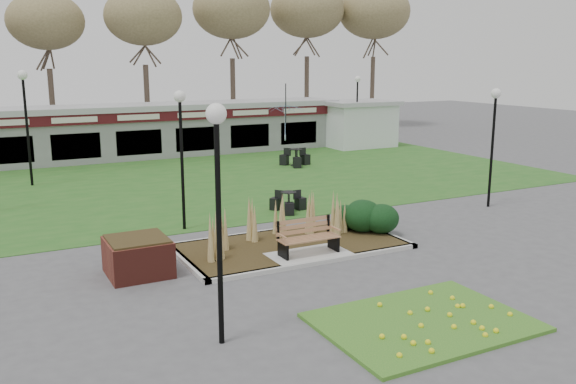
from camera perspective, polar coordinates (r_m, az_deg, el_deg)
name	(u,v)px	position (r m, az deg, el deg)	size (l,w,h in m)	color
ground	(312,260)	(16.46, 2.21, -6.35)	(100.00, 100.00, 0.00)	#515154
lawn	(177,182)	(27.21, -10.34, 0.92)	(34.00, 16.00, 0.02)	#245F1E
flower_bed	(423,321)	(12.91, 12.55, -11.68)	(4.20, 3.00, 0.16)	#2B7020
planting_bed	(327,229)	(18.09, 3.63, -3.45)	(6.75, 3.40, 1.27)	#302613
park_bench	(307,236)	(16.49, 1.80, -4.17)	(1.70, 0.66, 0.93)	#AC744D
brick_planter	(138,256)	(15.68, -13.86, -5.85)	(1.50, 1.50, 0.95)	maroon
food_pavilion	(132,131)	(34.61, -14.36, 5.57)	(24.60, 3.40, 2.90)	gray
service_hut	(358,123)	(38.23, 6.57, 6.42)	(4.40, 3.40, 2.83)	white
tree_backdrop	(97,11)	(42.39, -17.47, 15.87)	(47.24, 5.24, 10.36)	#47382B
lamp_post_near_left	(218,172)	(10.93, -6.61, 1.86)	(0.37, 0.37, 4.51)	black
lamp_post_near_right	(181,129)	(19.02, -10.00, 5.79)	(0.36, 0.36, 4.36)	black
lamp_post_mid_right	(494,121)	(23.01, 18.72, 6.28)	(0.36, 0.36, 4.29)	black
lamp_post_far_right	(357,96)	(36.83, 6.50, 8.90)	(0.36, 0.36, 4.36)	black
lamp_post_far_left	(25,102)	(27.83, -23.40, 7.71)	(0.40, 0.40, 4.86)	black
bistro_set_b	(288,205)	(21.49, 0.03, -1.21)	(1.22, 1.33, 0.71)	black
bistro_set_c	(296,160)	(30.88, 0.71, 3.00)	(1.51, 1.59, 0.86)	black
patio_umbrella	(286,122)	(34.64, -0.22, 6.54)	(2.46, 2.50, 2.88)	black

